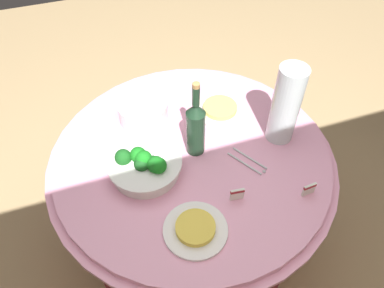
{
  "coord_description": "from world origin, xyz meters",
  "views": [
    {
      "loc": [
        0.31,
        0.91,
        1.86
      ],
      "look_at": [
        0.0,
        0.0,
        0.79
      ],
      "focal_mm": 34.57,
      "sensor_mm": 36.0,
      "label": 1
    }
  ],
  "objects_px": {
    "serving_tongs": "(249,162)",
    "food_plate_fried_egg": "(195,229)",
    "food_plate_noodles": "(220,109)",
    "label_placard_front": "(237,194)",
    "broccoli_bowl": "(145,165)",
    "wine_bottle": "(196,127)",
    "label_placard_mid": "(309,189)",
    "decorative_fruit_vase": "(285,108)",
    "plate_stack": "(143,111)"
  },
  "relations": [
    {
      "from": "food_plate_noodles",
      "to": "label_placard_mid",
      "type": "relative_size",
      "value": 4.0
    },
    {
      "from": "wine_bottle",
      "to": "label_placard_front",
      "type": "distance_m",
      "value": 0.29
    },
    {
      "from": "label_placard_front",
      "to": "plate_stack",
      "type": "bearing_deg",
      "value": -67.36
    },
    {
      "from": "serving_tongs",
      "to": "label_placard_mid",
      "type": "height_order",
      "value": "label_placard_mid"
    },
    {
      "from": "plate_stack",
      "to": "food_plate_fried_egg",
      "type": "relative_size",
      "value": 0.95
    },
    {
      "from": "broccoli_bowl",
      "to": "wine_bottle",
      "type": "bearing_deg",
      "value": -167.88
    },
    {
      "from": "broccoli_bowl",
      "to": "label_placard_mid",
      "type": "relative_size",
      "value": 5.09
    },
    {
      "from": "decorative_fruit_vase",
      "to": "plate_stack",
      "type": "bearing_deg",
      "value": -29.17
    },
    {
      "from": "broccoli_bowl",
      "to": "food_plate_noodles",
      "type": "relative_size",
      "value": 1.27
    },
    {
      "from": "label_placard_front",
      "to": "label_placard_mid",
      "type": "relative_size",
      "value": 1.0
    },
    {
      "from": "label_placard_front",
      "to": "food_plate_fried_egg",
      "type": "bearing_deg",
      "value": 21.81
    },
    {
      "from": "wine_bottle",
      "to": "food_plate_noodles",
      "type": "relative_size",
      "value": 1.53
    },
    {
      "from": "wine_bottle",
      "to": "label_placard_front",
      "type": "bearing_deg",
      "value": 102.78
    },
    {
      "from": "food_plate_noodles",
      "to": "label_placard_front",
      "type": "xyz_separation_m",
      "value": [
        0.12,
        0.45,
        0.02
      ]
    },
    {
      "from": "wine_bottle",
      "to": "decorative_fruit_vase",
      "type": "height_order",
      "value": "decorative_fruit_vase"
    },
    {
      "from": "decorative_fruit_vase",
      "to": "label_placard_mid",
      "type": "height_order",
      "value": "decorative_fruit_vase"
    },
    {
      "from": "label_placard_front",
      "to": "label_placard_mid",
      "type": "xyz_separation_m",
      "value": [
        -0.25,
        0.07,
        0.0
      ]
    },
    {
      "from": "food_plate_fried_egg",
      "to": "label_placard_front",
      "type": "bearing_deg",
      "value": -158.19
    },
    {
      "from": "broccoli_bowl",
      "to": "wine_bottle",
      "type": "height_order",
      "value": "wine_bottle"
    },
    {
      "from": "wine_bottle",
      "to": "decorative_fruit_vase",
      "type": "relative_size",
      "value": 0.99
    },
    {
      "from": "broccoli_bowl",
      "to": "food_plate_fried_egg",
      "type": "relative_size",
      "value": 1.27
    },
    {
      "from": "decorative_fruit_vase",
      "to": "label_placard_front",
      "type": "relative_size",
      "value": 6.18
    },
    {
      "from": "wine_bottle",
      "to": "food_plate_fried_egg",
      "type": "relative_size",
      "value": 1.53
    },
    {
      "from": "plate_stack",
      "to": "food_plate_noodles",
      "type": "relative_size",
      "value": 0.95
    },
    {
      "from": "food_plate_noodles",
      "to": "label_placard_front",
      "type": "height_order",
      "value": "label_placard_front"
    },
    {
      "from": "food_plate_fried_egg",
      "to": "label_placard_front",
      "type": "height_order",
      "value": "label_placard_front"
    },
    {
      "from": "broccoli_bowl",
      "to": "food_plate_noodles",
      "type": "xyz_separation_m",
      "value": [
        -0.39,
        -0.22,
        -0.03
      ]
    },
    {
      "from": "wine_bottle",
      "to": "food_plate_fried_egg",
      "type": "height_order",
      "value": "wine_bottle"
    },
    {
      "from": "food_plate_noodles",
      "to": "label_placard_mid",
      "type": "bearing_deg",
      "value": 104.99
    },
    {
      "from": "broccoli_bowl",
      "to": "decorative_fruit_vase",
      "type": "distance_m",
      "value": 0.58
    },
    {
      "from": "food_plate_fried_egg",
      "to": "serving_tongs",
      "type": "bearing_deg",
      "value": -144.27
    },
    {
      "from": "food_plate_noodles",
      "to": "label_placard_front",
      "type": "relative_size",
      "value": 4.0
    },
    {
      "from": "serving_tongs",
      "to": "food_plate_fried_egg",
      "type": "height_order",
      "value": "food_plate_fried_egg"
    },
    {
      "from": "broccoli_bowl",
      "to": "label_placard_front",
      "type": "distance_m",
      "value": 0.36
    },
    {
      "from": "broccoli_bowl",
      "to": "decorative_fruit_vase",
      "type": "relative_size",
      "value": 0.82
    },
    {
      "from": "food_plate_noodles",
      "to": "label_placard_mid",
      "type": "xyz_separation_m",
      "value": [
        -0.14,
        0.51,
        0.02
      ]
    },
    {
      "from": "decorative_fruit_vase",
      "to": "food_plate_noodles",
      "type": "bearing_deg",
      "value": -51.0
    },
    {
      "from": "serving_tongs",
      "to": "food_plate_noodles",
      "type": "height_order",
      "value": "food_plate_noodles"
    },
    {
      "from": "broccoli_bowl",
      "to": "label_placard_front",
      "type": "relative_size",
      "value": 5.09
    },
    {
      "from": "broccoli_bowl",
      "to": "label_placard_front",
      "type": "bearing_deg",
      "value": 141.23
    },
    {
      "from": "serving_tongs",
      "to": "decorative_fruit_vase",
      "type": "bearing_deg",
      "value": -152.95
    },
    {
      "from": "wine_bottle",
      "to": "label_placard_front",
      "type": "height_order",
      "value": "wine_bottle"
    },
    {
      "from": "serving_tongs",
      "to": "food_plate_noodles",
      "type": "relative_size",
      "value": 0.73
    },
    {
      "from": "serving_tongs",
      "to": "label_placard_mid",
      "type": "bearing_deg",
      "value": 124.54
    },
    {
      "from": "serving_tongs",
      "to": "food_plate_fried_egg",
      "type": "relative_size",
      "value": 0.73
    },
    {
      "from": "plate_stack",
      "to": "serving_tongs",
      "type": "distance_m",
      "value": 0.5
    },
    {
      "from": "plate_stack",
      "to": "decorative_fruit_vase",
      "type": "relative_size",
      "value": 0.62
    },
    {
      "from": "food_plate_noodles",
      "to": "plate_stack",
      "type": "bearing_deg",
      "value": -11.22
    },
    {
      "from": "decorative_fruit_vase",
      "to": "label_placard_mid",
      "type": "bearing_deg",
      "value": 82.67
    },
    {
      "from": "label_placard_mid",
      "to": "food_plate_noodles",
      "type": "bearing_deg",
      "value": -75.01
    }
  ]
}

